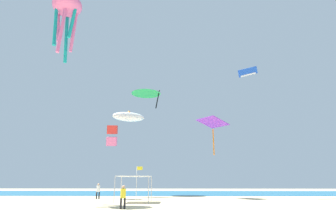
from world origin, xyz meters
name	(u,v)px	position (x,y,z in m)	size (l,w,h in m)	color
ground	(180,208)	(0.00, 0.00, -0.05)	(110.00, 110.00, 0.10)	beige
ocean_strip	(177,193)	(0.00, 26.32, 0.01)	(110.00, 20.42, 0.03)	#1E6B93
canopy_tent	(134,177)	(-4.22, 4.86, 2.24)	(3.07, 3.07, 2.36)	#B2B2B7
person_near_tent	(98,190)	(-8.91, 9.77, 0.97)	(0.44, 0.39, 1.66)	black
person_leftmost	(123,195)	(-4.05, -1.45, 0.94)	(0.38, 0.38, 1.60)	black
banner_flag	(137,180)	(-4.22, 6.95, 2.03)	(0.61, 0.06, 3.34)	silver
kite_box_red	(112,135)	(-7.85, 10.43, 7.14)	(1.27, 1.43, 2.62)	red
kite_octopus_pink	(67,9)	(-12.11, 3.98, 20.11)	(4.07, 4.07, 7.41)	pink
kite_delta_green	(146,91)	(-4.90, 19.48, 15.71)	(5.81, 5.81, 3.63)	green
kite_parafoil_blue	(248,72)	(9.81, 13.73, 16.48)	(3.13, 1.75, 2.08)	blue
kite_diamond_purple	(213,124)	(4.41, 12.25, 8.84)	(4.19, 4.20, 4.49)	purple
kite_inflatable_white	(129,117)	(-6.79, 15.09, 10.53)	(4.76, 3.15, 1.81)	white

